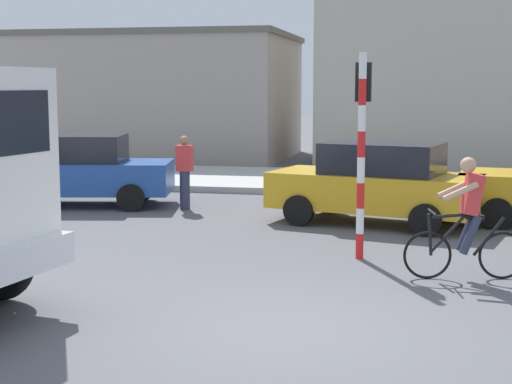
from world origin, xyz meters
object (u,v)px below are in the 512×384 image
(pedestrian_near_kerb, at_px, (185,171))
(car_red_near, at_px, (376,183))
(cyclist, at_px, (467,218))
(car_far_side, at_px, (80,170))
(traffic_light_pole, at_px, (362,127))

(pedestrian_near_kerb, bearing_deg, car_red_near, -12.77)
(car_red_near, distance_m, pedestrian_near_kerb, 4.31)
(cyclist, bearing_deg, car_far_side, 147.48)
(car_red_near, bearing_deg, traffic_light_pole, -91.07)
(cyclist, bearing_deg, car_red_near, 109.65)
(traffic_light_pole, xyz_separation_m, car_far_side, (-6.63, 4.13, -1.25))
(car_red_near, height_order, pedestrian_near_kerb, pedestrian_near_kerb)
(cyclist, distance_m, traffic_light_pole, 2.25)
(traffic_light_pole, bearing_deg, pedestrian_near_kerb, 135.52)
(traffic_light_pole, bearing_deg, car_far_side, 148.07)
(traffic_light_pole, relative_size, car_far_side, 0.75)
(cyclist, xyz_separation_m, pedestrian_near_kerb, (-5.71, 5.16, -0.02))
(cyclist, height_order, car_red_near, cyclist)
(car_far_side, bearing_deg, pedestrian_near_kerb, -1.37)
(cyclist, xyz_separation_m, traffic_light_pole, (-1.56, 1.09, 1.20))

